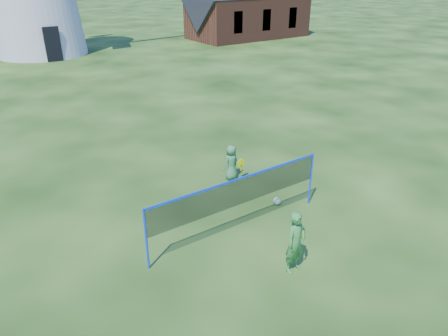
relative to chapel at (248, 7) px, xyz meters
name	(u,v)px	position (x,y,z in m)	size (l,w,h in m)	color
ground	(229,229)	(-20.46, -25.57, -2.73)	(220.00, 220.00, 0.00)	black
chapel	(248,7)	(0.00, 0.00, 0.00)	(11.46, 5.56, 9.69)	brown
badminton_net	(239,193)	(-20.33, -25.81, -1.59)	(5.05, 0.05, 1.55)	blue
player_girl	(296,242)	(-20.20, -27.69, -2.00)	(0.71, 0.42, 1.46)	#378B38
player_boy	(231,162)	(-18.74, -23.30, -2.16)	(0.66, 0.46, 1.14)	#40854C
play_ball	(277,201)	(-18.62, -25.35, -2.62)	(0.22, 0.22, 0.22)	green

